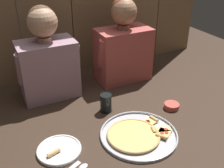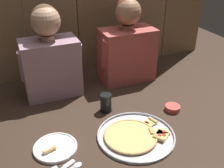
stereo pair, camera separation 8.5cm
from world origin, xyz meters
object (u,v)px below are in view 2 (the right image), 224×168
(dinner_plate, at_px, (55,147))
(diner_right, at_px, (127,45))
(drinking_glass, at_px, (106,103))
(pizza_tray, at_px, (135,135))
(diner_left, at_px, (50,56))
(dipping_bowl, at_px, (173,108))

(dinner_plate, relative_size, diner_right, 0.37)
(dinner_plate, relative_size, drinking_glass, 1.96)
(pizza_tray, relative_size, diner_left, 0.70)
(pizza_tray, bearing_deg, drinking_glass, 99.72)
(dinner_plate, bearing_deg, diner_right, 40.26)
(drinking_glass, bearing_deg, diner_left, 126.31)
(dinner_plate, xyz_separation_m, dipping_bowl, (0.72, 0.06, 0.01))
(dinner_plate, bearing_deg, diner_left, 78.65)
(pizza_tray, bearing_deg, diner_right, 68.40)
(pizza_tray, bearing_deg, dipping_bowl, 22.40)
(pizza_tray, xyz_separation_m, dipping_bowl, (0.32, 0.13, 0.01))
(pizza_tray, xyz_separation_m, diner_left, (-0.29, 0.61, 0.25))
(dinner_plate, distance_m, dipping_bowl, 0.72)
(pizza_tray, relative_size, dipping_bowl, 4.50)
(diner_right, bearing_deg, drinking_glass, -131.45)
(pizza_tray, height_order, diner_right, diner_right)
(diner_left, bearing_deg, drinking_glass, -53.69)
(dinner_plate, bearing_deg, drinking_glass, 31.41)
(diner_left, distance_m, diner_right, 0.53)
(diner_right, bearing_deg, pizza_tray, -111.60)
(drinking_glass, height_order, dipping_bowl, drinking_glass)
(pizza_tray, height_order, dipping_bowl, dipping_bowl)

